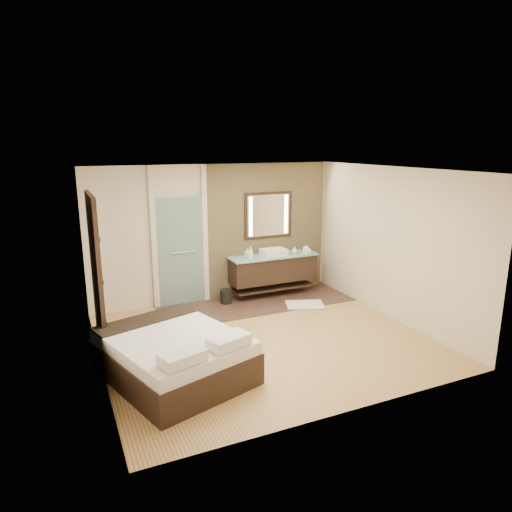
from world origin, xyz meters
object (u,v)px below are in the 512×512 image
mirror_unit (268,215)px  vanity (273,268)px  bed (174,355)px  waste_bin (226,297)px

mirror_unit → vanity: bearing=-90.0°
bed → mirror_unit: bearing=27.7°
waste_bin → bed: bearing=-124.2°
vanity → mirror_unit: mirror_unit is taller
mirror_unit → bed: size_ratio=0.46×
vanity → mirror_unit: (0.00, 0.24, 1.07)m
vanity → waste_bin: bearing=-176.4°
vanity → mirror_unit: 1.10m
mirror_unit → waste_bin: (-1.07, -0.31, -1.51)m
mirror_unit → bed: 4.09m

